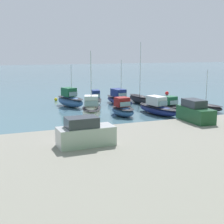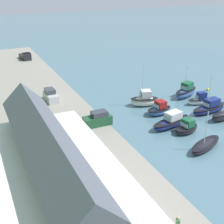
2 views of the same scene
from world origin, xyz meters
TOP-DOWN VIEW (x-y plane):
  - ground_plane at (0.00, 0.00)m, footprint 320.00×320.00m
  - quay_promenade at (0.00, 26.37)m, footprint 115.68×22.02m
  - harbor_clubhouse at (-18.43, 28.46)m, footprint 19.99×10.80m
  - moored_boat_0 at (-10.76, 4.98)m, footprint 4.11×6.76m
  - moored_boat_1 at (-5.70, 4.35)m, footprint 2.94×4.43m
  - moored_boat_2 at (-3.03, 5.27)m, footprint 3.70×7.72m
  - moored_boat_3 at (1.82, 4.44)m, footprint 2.75×4.78m
  - moored_boat_4 at (6.29, 4.79)m, footprint 3.85×5.60m
  - moored_boat_5 at (-4.67, -4.03)m, footprint 2.08×5.52m
  - moored_boat_6 at (-1.22, -4.08)m, footprint 3.01×7.84m
  - moored_boat_7 at (2.47, -5.00)m, footprint 2.39×5.02m
  - moored_boat_8 at (6.74, -4.96)m, footprint 4.21×6.64m
  - parked_car_1 at (11.79, 20.81)m, footprint 4.26×1.94m
  - parked_car_2 at (-0.67, 16.97)m, footprint 1.81×4.21m
  - pickup_truck_0 at (43.13, 19.20)m, footprint 4.94×2.57m
  - mooring_buoy_0 at (7.72, -11.40)m, footprint 0.57×0.57m

SIDE VIEW (x-z plane):
  - ground_plane at x=0.00m, z-range 0.00..0.00m
  - mooring_buoy_0 at x=7.72m, z-range 0.00..0.57m
  - moored_boat_0 at x=-10.76m, z-range -2.37..3.52m
  - moored_boat_1 at x=-5.70m, z-range -0.32..1.91m
  - moored_boat_5 at x=-4.67m, z-range -4.16..5.79m
  - quay_promenade at x=0.00m, z-range 0.00..1.71m
  - moored_boat_7 at x=2.47m, z-range -0.33..2.06m
  - moored_boat_3 at x=1.82m, z-range -0.34..2.15m
  - moored_boat_2 at x=-3.03m, z-range -0.34..2.16m
  - moored_boat_6 at x=-1.22m, z-range -2.69..4.53m
  - moored_boat_8 at x=6.74m, z-range -2.14..4.36m
  - moored_boat_4 at x=6.29m, z-range -3.17..5.43m
  - pickup_truck_0 at x=43.13m, z-range 1.59..3.49m
  - parked_car_1 at x=11.79m, z-range 1.55..3.71m
  - parked_car_2 at x=-0.67m, z-range 1.55..3.71m
  - harbor_clubhouse at x=-18.43m, z-range 0.26..10.93m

